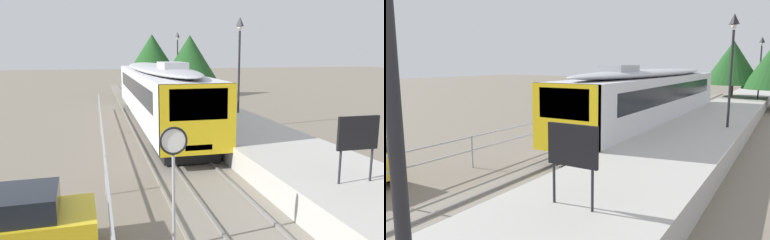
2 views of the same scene
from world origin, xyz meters
The scene contains 11 objects.
ground_plane centered at (-3.00, 22.00, 0.00)m, with size 160.00×160.00×0.00m, color slate.
track_rails centered at (0.00, 22.00, 0.03)m, with size 3.20×60.00×0.14m.
commuter_train centered at (0.00, 22.82, 2.15)m, with size 2.82×19.18×3.74m.
station_platform centered at (3.25, 22.00, 0.45)m, with size 3.90×60.00×0.90m, color #B7B5AD.
platform_lamp_mid_platform centered at (4.42, 21.05, 4.62)m, with size 0.34×0.34×5.35m.
platform_lamp_far_end centered at (4.42, 37.79, 4.62)m, with size 0.34×0.34×5.35m.
platform_notice_board centered at (3.13, 8.93, 2.19)m, with size 1.20×0.08×1.80m.
speed_limit_sign centered at (-1.95, 8.17, 2.12)m, with size 0.61×0.10×2.81m.
carpark_fence centered at (-3.30, 12.00, 0.91)m, with size 0.06×36.06×1.25m.
tree_behind_carpark centered at (5.61, 37.62, 3.89)m, with size 5.25×5.25×5.98m.
tree_behind_station_far centered at (2.06, 38.75, 4.05)m, with size 5.21×5.21×6.06m.
Camera 1 is at (-3.49, 0.42, 4.34)m, focal length 36.08 mm.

